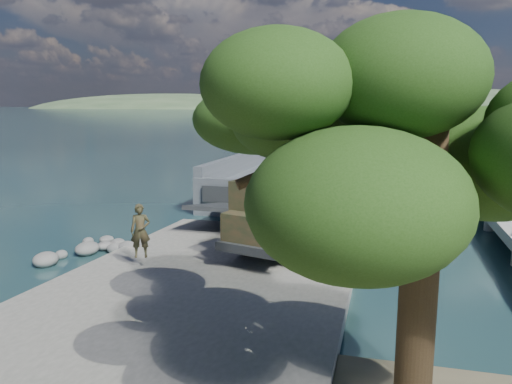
{
  "coord_description": "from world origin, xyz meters",
  "views": [
    {
      "loc": [
        5.89,
        -17.71,
        6.6
      ],
      "look_at": [
        -0.22,
        6.0,
        2.22
      ],
      "focal_mm": 35.0,
      "sensor_mm": 36.0,
      "label": 1
    }
  ],
  "objects_px": {
    "military_truck": "(308,194)",
    "overhang_tree": "(392,130)",
    "pier": "(491,178)",
    "sailboat_near": "(508,180)",
    "soldier": "(141,241)",
    "landing_craft": "(312,172)",
    "sailboat_far": "(486,166)"
  },
  "relations": [
    {
      "from": "overhang_tree",
      "to": "sailboat_far",
      "type": "bearing_deg",
      "value": 77.56
    },
    {
      "from": "overhang_tree",
      "to": "sailboat_near",
      "type": "bearing_deg",
      "value": 74.37
    },
    {
      "from": "sailboat_near",
      "to": "landing_craft",
      "type": "bearing_deg",
      "value": 175.79
    },
    {
      "from": "military_truck",
      "to": "soldier",
      "type": "bearing_deg",
      "value": -120.21
    },
    {
      "from": "sailboat_near",
      "to": "sailboat_far",
      "type": "bearing_deg",
      "value": 73.89
    },
    {
      "from": "military_truck",
      "to": "sailboat_far",
      "type": "bearing_deg",
      "value": 83.91
    },
    {
      "from": "sailboat_near",
      "to": "soldier",
      "type": "bearing_deg",
      "value": -139.68
    },
    {
      "from": "pier",
      "to": "soldier",
      "type": "height_order",
      "value": "pier"
    },
    {
      "from": "sailboat_near",
      "to": "sailboat_far",
      "type": "distance_m",
      "value": 9.47
    },
    {
      "from": "landing_craft",
      "to": "sailboat_near",
      "type": "height_order",
      "value": "landing_craft"
    },
    {
      "from": "landing_craft",
      "to": "soldier",
      "type": "xyz_separation_m",
      "value": [
        -2.84,
        -25.17,
        0.67
      ]
    },
    {
      "from": "pier",
      "to": "sailboat_near",
      "type": "xyz_separation_m",
      "value": [
        3.04,
        8.52,
        -1.29
      ]
    },
    {
      "from": "soldier",
      "to": "sailboat_near",
      "type": "distance_m",
      "value": 34.26
    },
    {
      "from": "sailboat_far",
      "to": "soldier",
      "type": "bearing_deg",
      "value": -117.18
    },
    {
      "from": "soldier",
      "to": "sailboat_far",
      "type": "distance_m",
      "value": 42.47
    },
    {
      "from": "pier",
      "to": "landing_craft",
      "type": "height_order",
      "value": "landing_craft"
    },
    {
      "from": "military_truck",
      "to": "soldier",
      "type": "relative_size",
      "value": 4.74
    },
    {
      "from": "military_truck",
      "to": "overhang_tree",
      "type": "relative_size",
      "value": 1.14
    },
    {
      "from": "sailboat_far",
      "to": "overhang_tree",
      "type": "relative_size",
      "value": 0.7
    },
    {
      "from": "soldier",
      "to": "overhang_tree",
      "type": "bearing_deg",
      "value": -60.8
    },
    {
      "from": "soldier",
      "to": "sailboat_near",
      "type": "relative_size",
      "value": 0.35
    },
    {
      "from": "sailboat_near",
      "to": "sailboat_far",
      "type": "relative_size",
      "value": 1.0
    },
    {
      "from": "pier",
      "to": "overhang_tree",
      "type": "distance_m",
      "value": 28.54
    },
    {
      "from": "military_truck",
      "to": "overhang_tree",
      "type": "bearing_deg",
      "value": -59.01
    },
    {
      "from": "pier",
      "to": "sailboat_far",
      "type": "bearing_deg",
      "value": 80.53
    },
    {
      "from": "soldier",
      "to": "sailboat_far",
      "type": "height_order",
      "value": "sailboat_far"
    },
    {
      "from": "pier",
      "to": "landing_craft",
      "type": "relative_size",
      "value": 1.26
    },
    {
      "from": "sailboat_near",
      "to": "pier",
      "type": "bearing_deg",
      "value": -125.92
    },
    {
      "from": "pier",
      "to": "sailboat_near",
      "type": "relative_size",
      "value": 7.52
    },
    {
      "from": "soldier",
      "to": "overhang_tree",
      "type": "height_order",
      "value": "overhang_tree"
    },
    {
      "from": "landing_craft",
      "to": "military_truck",
      "type": "height_order",
      "value": "landing_craft"
    },
    {
      "from": "landing_craft",
      "to": "sailboat_far",
      "type": "xyz_separation_m",
      "value": [
        15.96,
        12.9,
        -0.53
      ]
    }
  ]
}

